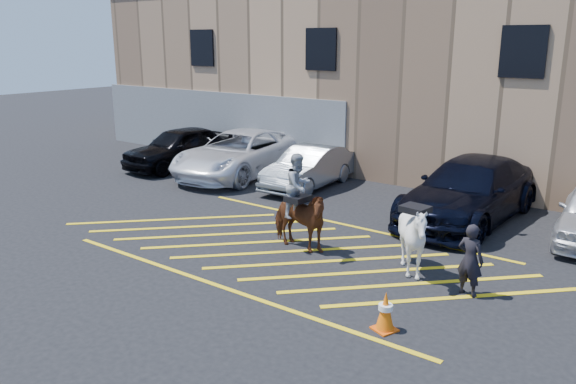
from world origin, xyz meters
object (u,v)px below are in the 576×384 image
Objects in this scene: car_blue_suv at (470,190)px; handler at (470,260)px; car_silver_sedan at (309,168)px; saddled_white at (414,238)px; car_white_pickup at (240,153)px; mounted_bay at (298,212)px; car_black_suv at (180,147)px; traffic_cone at (385,311)px.

car_blue_suv reaches higher than handler.
saddled_white reaches higher than car_silver_sedan.
saddled_white is at bearing -1.60° from handler.
car_white_pickup is 11.59m from handler.
mounted_bay reaches higher than car_blue_suv.
car_silver_sedan is 5.68m from car_blue_suv.
mounted_bay is at bearing -175.85° from saddled_white.
car_black_suv is 0.79× the size of car_white_pickup.
car_white_pickup is at bearing 141.21° from mounted_bay.
handler is 0.88× the size of saddled_white.
traffic_cone is at bearing 82.44° from handler.
car_silver_sedan is 0.72× the size of car_blue_suv.
car_black_suv is 10.18m from mounted_bay.
traffic_cone is (6.66, -7.38, -0.33)m from car_silver_sedan.
mounted_bay is (-4.20, 0.04, 0.21)m from handler.
car_white_pickup reaches higher than car_silver_sedan.
car_black_suv is at bearing -10.18° from handler.
car_blue_suv reaches higher than car_silver_sedan.
mounted_bay reaches higher than handler.
car_black_suv is 3.18× the size of handler.
car_silver_sedan is (3.09, 0.06, -0.13)m from car_white_pickup.
car_white_pickup is 8.76m from car_blue_suv.
car_black_suv is at bearing -179.26° from car_silver_sedan.
car_blue_suv is (11.59, 0.13, 0.05)m from car_black_suv.
car_silver_sedan is 9.95m from traffic_cone.
handler reaches higher than traffic_cone.
car_silver_sedan is at bearing -4.70° from car_white_pickup.
car_black_suv is at bearing 159.67° from saddled_white.
saddled_white is (11.94, -4.43, 0.04)m from car_black_suv.
traffic_cone is at bearing -75.87° from saddled_white.
car_blue_suv is at bearing -7.44° from car_white_pickup.
car_silver_sedan is 2.85× the size of handler.
saddled_white is at bearing 104.13° from traffic_cone.
car_white_pickup is 4.02× the size of handler.
car_white_pickup is (2.83, 0.38, 0.03)m from car_black_suv.
handler is at bearing -67.00° from car_blue_suv.
saddled_white is (6.03, -4.86, 0.15)m from car_silver_sedan.
car_black_suv is 5.94m from car_silver_sedan.
traffic_cone is at bearing -78.25° from car_blue_suv.
car_silver_sedan is at bearing -25.60° from handler.
car_black_suv is at bearing 151.09° from traffic_cone.
saddled_white is (9.12, -4.80, 0.01)m from car_white_pickup.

